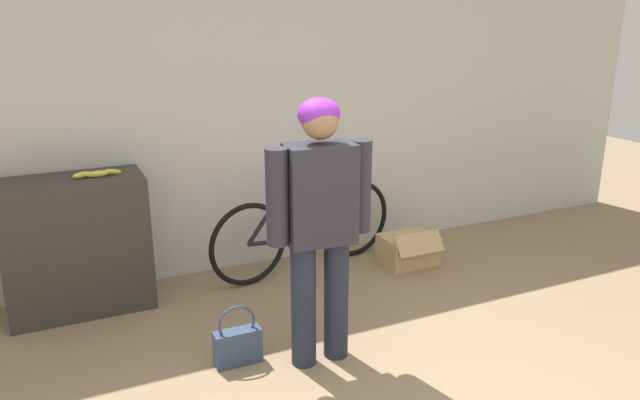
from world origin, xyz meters
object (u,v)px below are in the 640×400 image
(person, at_px, (320,214))
(cardboard_box, at_px, (408,249))
(handbag, at_px, (238,344))
(banana, at_px, (96,174))
(bicycle, at_px, (305,228))

(person, xyz_separation_m, cardboard_box, (1.26, 1.01, -0.80))
(person, height_order, handbag, person)
(handbag, bearing_deg, banana, 117.59)
(bicycle, height_order, handbag, bicycle)
(banana, xyz_separation_m, cardboard_box, (2.32, -0.28, -0.84))
(person, bearing_deg, cardboard_box, 43.11)
(person, bearing_deg, banana, 133.89)
(bicycle, distance_m, cardboard_box, 0.88)
(person, relative_size, bicycle, 0.95)
(bicycle, xyz_separation_m, banana, (-1.51, 0.03, 0.61))
(person, distance_m, cardboard_box, 1.80)
(banana, height_order, cardboard_box, banana)
(handbag, bearing_deg, person, -18.57)
(bicycle, relative_size, banana, 5.07)
(bicycle, xyz_separation_m, handbag, (-0.92, -1.10, -0.22))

